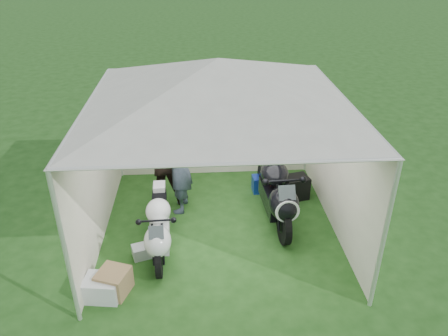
{
  "coord_description": "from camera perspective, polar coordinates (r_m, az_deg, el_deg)",
  "views": [
    {
      "loc": [
        -0.33,
        -6.34,
        4.59
      ],
      "look_at": [
        0.1,
        0.35,
        0.99
      ],
      "focal_mm": 35.0,
      "sensor_mm": 36.0,
      "label": 1
    }
  ],
  "objects": [
    {
      "name": "crate_2",
      "position": [
        7.24,
        -10.73,
        -10.67
      ],
      "size": [
        0.34,
        0.31,
        0.21
      ],
      "primitive_type": "cube",
      "rotation": [
        0.0,
        0.0,
        0.32
      ],
      "color": "silver",
      "rests_on": "ground"
    },
    {
      "name": "ground",
      "position": [
        7.83,
        -0.59,
        -7.61
      ],
      "size": [
        80.0,
        80.0,
        0.0
      ],
      "primitive_type": "plane",
      "color": "#1B4113",
      "rests_on": "ground"
    },
    {
      "name": "paddock_stand",
      "position": [
        8.8,
        5.16,
        -2.05
      ],
      "size": [
        0.45,
        0.3,
        0.33
      ],
      "primitive_type": "cube",
      "rotation": [
        0.0,
        0.0,
        0.06
      ],
      "color": "blue",
      "rests_on": "ground"
    },
    {
      "name": "person_blue_jacket",
      "position": [
        7.88,
        -5.87,
        0.33
      ],
      "size": [
        0.51,
        0.72,
        1.84
      ],
      "primitive_type": "imported",
      "rotation": [
        0.0,
        0.0,
        -1.69
      ],
      "color": "#4F5975",
      "rests_on": "ground"
    },
    {
      "name": "crate_1",
      "position": [
        6.66,
        -14.2,
        -14.22
      ],
      "size": [
        0.54,
        0.54,
        0.37
      ],
      "primitive_type": "cube",
      "rotation": [
        0.0,
        0.0,
        -0.36
      ],
      "color": "olive",
      "rests_on": "ground"
    },
    {
      "name": "crate_0",
      "position": [
        6.64,
        -15.58,
        -14.83
      ],
      "size": [
        0.54,
        0.45,
        0.33
      ],
      "primitive_type": "cube",
      "rotation": [
        0.0,
        0.0,
        -0.13
      ],
      "color": "silver",
      "rests_on": "ground"
    },
    {
      "name": "motorcycle_white",
      "position": [
        7.05,
        -8.51,
        -7.6
      ],
      "size": [
        0.44,
        1.82,
        0.9
      ],
      "rotation": [
        0.0,
        0.0,
        0.04
      ],
      "color": "black",
      "rests_on": "ground"
    },
    {
      "name": "equipment_box",
      "position": [
        8.64,
        9.36,
        -2.48
      ],
      "size": [
        0.53,
        0.46,
        0.45
      ],
      "primitive_type": "cube",
      "rotation": [
        0.0,
        0.0,
        0.23
      ],
      "color": "black",
      "rests_on": "ground"
    },
    {
      "name": "person_dark_jacket",
      "position": [
        8.22,
        -7.87,
        1.14
      ],
      "size": [
        0.92,
        0.75,
        1.76
      ],
      "primitive_type": "imported",
      "rotation": [
        0.0,
        0.0,
        3.04
      ],
      "color": "black",
      "rests_on": "ground"
    },
    {
      "name": "motorcycle_black",
      "position": [
        7.73,
        6.81,
        -2.95
      ],
      "size": [
        0.58,
        2.22,
        1.09
      ],
      "rotation": [
        0.0,
        0.0,
        0.06
      ],
      "color": "black",
      "rests_on": "ground"
    },
    {
      "name": "canopy_tent",
      "position": [
        6.69,
        -0.72,
        10.73
      ],
      "size": [
        5.66,
        5.66,
        3.0
      ],
      "color": "silver",
      "rests_on": "ground"
    }
  ]
}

